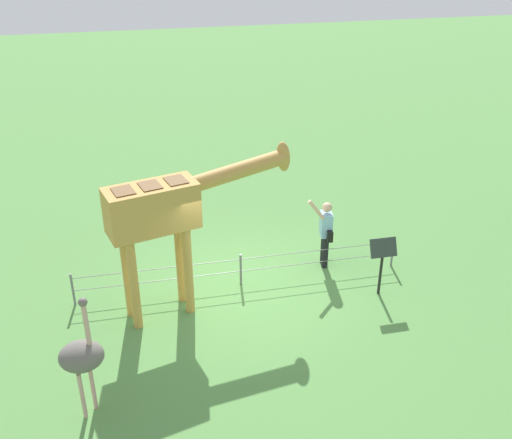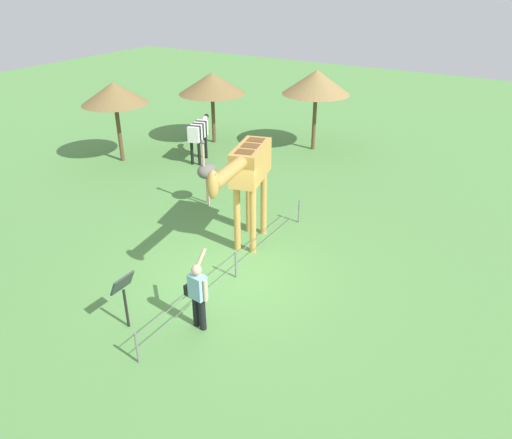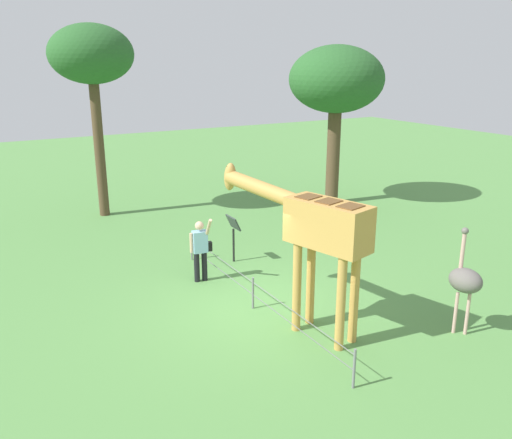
# 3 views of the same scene
# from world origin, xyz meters

# --- Properties ---
(ground_plane) EXTENTS (60.00, 60.00, 0.00)m
(ground_plane) POSITION_xyz_m (0.00, 0.00, 0.00)
(ground_plane) COLOR #568E47
(giraffe) EXTENTS (3.80, 1.46, 3.21)m
(giraffe) POSITION_xyz_m (-1.47, -0.41, 2.23)
(giraffe) COLOR #C69347
(giraffe) RESTS_ON ground_plane
(visitor) EXTENTS (0.63, 0.59, 1.74)m
(visitor) POSITION_xyz_m (2.00, 0.53, 0.90)
(visitor) COLOR black
(visitor) RESTS_ON ground_plane
(zebra) EXTENTS (1.81, 0.83, 1.66)m
(zebra) POSITION_xyz_m (-6.30, -5.70, 1.16)
(zebra) COLOR black
(zebra) RESTS_ON ground_plane
(ostrich) EXTENTS (0.70, 0.56, 2.25)m
(ostrich) POSITION_xyz_m (-3.10, -2.97, 1.18)
(ostrich) COLOR #CC9E93
(ostrich) RESTS_ON ground_plane
(shade_hut_near) EXTENTS (2.86, 2.86, 3.03)m
(shade_hut_near) POSITION_xyz_m (-8.52, -6.59, 2.58)
(shade_hut_near) COLOR brown
(shade_hut_near) RESTS_ON ground_plane
(shade_hut_far) EXTENTS (2.55, 2.55, 3.12)m
(shade_hut_far) POSITION_xyz_m (-4.67, -8.39, 2.70)
(shade_hut_far) COLOR brown
(shade_hut_far) RESTS_ON ground_plane
(shade_hut_aside) EXTENTS (2.78, 2.78, 3.32)m
(shade_hut_aside) POSITION_xyz_m (-9.95, -2.40, 2.82)
(shade_hut_aside) COLOR brown
(shade_hut_aside) RESTS_ON ground_plane
(info_sign) EXTENTS (0.56, 0.21, 1.32)m
(info_sign) POSITION_xyz_m (2.79, -0.80, 0.95)
(info_sign) COLOR black
(info_sign) RESTS_ON ground_plane
(wire_fence) EXTENTS (7.05, 0.05, 0.75)m
(wire_fence) POSITION_xyz_m (0.00, 0.16, 0.40)
(wire_fence) COLOR slate
(wire_fence) RESTS_ON ground_plane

